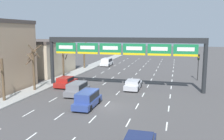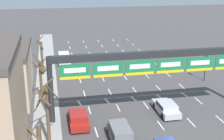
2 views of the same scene
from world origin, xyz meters
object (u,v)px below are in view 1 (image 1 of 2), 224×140
(tree_bare_furthest, at_px, (63,60))
(car_red, at_px, (66,81))
(traffic_light_near_gantry, at_px, (198,62))
(suv_white, at_px, (107,62))
(tree_bare_third, at_px, (34,66))
(suv_blue, at_px, (87,98))
(tree_bare_closest, at_px, (2,77))
(car_silver, at_px, (133,84))
(tree_bare_second, at_px, (84,55))
(suv_grey, at_px, (77,88))
(sign_gantry, at_px, (123,48))

(tree_bare_furthest, bearing_deg, car_red, -62.41)
(traffic_light_near_gantry, bearing_deg, suv_white, 146.21)
(traffic_light_near_gantry, xyz_separation_m, tree_bare_third, (-21.69, -13.04, 0.37))
(traffic_light_near_gantry, bearing_deg, tree_bare_third, -148.98)
(car_red, relative_size, tree_bare_furthest, 0.73)
(suv_blue, distance_m, tree_bare_closest, 10.13)
(car_silver, bearing_deg, tree_bare_second, 129.46)
(tree_bare_third, distance_m, tree_bare_furthest, 10.38)
(suv_white, distance_m, traffic_light_near_gantry, 22.87)
(suv_white, relative_size, car_red, 1.09)
(suv_white, bearing_deg, tree_bare_closest, -96.10)
(tree_bare_closest, bearing_deg, car_red, 68.38)
(suv_white, bearing_deg, car_silver, -65.35)
(suv_grey, bearing_deg, sign_gantry, 46.08)
(suv_blue, bearing_deg, tree_bare_closest, -176.85)
(suv_grey, distance_m, tree_bare_closest, 8.76)
(sign_gantry, distance_m, tree_bare_closest, 15.53)
(tree_bare_second, height_order, tree_bare_third, tree_bare_third)
(suv_blue, height_order, tree_bare_closest, tree_bare_closest)
(suv_grey, height_order, tree_bare_furthest, tree_bare_furthest)
(suv_blue, xyz_separation_m, car_red, (-6.41, 8.37, -0.19))
(suv_white, xyz_separation_m, tree_bare_third, (-2.76, -25.71, 2.45))
(suv_blue, bearing_deg, suv_grey, 124.10)
(car_silver, bearing_deg, car_red, -175.18)
(suv_grey, relative_size, tree_bare_second, 0.78)
(tree_bare_second, height_order, tree_bare_furthest, tree_bare_furthest)
(tree_bare_second, bearing_deg, car_red, -77.86)
(tree_bare_second, bearing_deg, suv_grey, -71.33)
(sign_gantry, relative_size, tree_bare_closest, 4.36)
(suv_white, height_order, tree_bare_second, tree_bare_second)
(sign_gantry, bearing_deg, traffic_light_near_gantry, 39.48)
(suv_blue, distance_m, tree_bare_third, 10.88)
(sign_gantry, xyz_separation_m, tree_bare_furthest, (-11.78, 6.03, -2.72))
(suv_white, height_order, tree_bare_furthest, tree_bare_furthest)
(sign_gantry, relative_size, car_silver, 4.97)
(sign_gantry, bearing_deg, tree_bare_furthest, 152.89)
(car_silver, relative_size, suv_grey, 1.00)
(car_red, distance_m, tree_bare_second, 17.55)
(car_silver, distance_m, tree_bare_third, 13.58)
(suv_white, relative_size, traffic_light_near_gantry, 1.11)
(tree_bare_furthest, bearing_deg, suv_blue, -56.76)
(suv_grey, height_order, tree_bare_second, tree_bare_second)
(suv_white, bearing_deg, car_red, -89.50)
(car_silver, distance_m, car_red, 9.71)
(car_red, bearing_deg, suv_blue, -52.55)
(suv_white, bearing_deg, suv_blue, -77.86)
(suv_grey, distance_m, tree_bare_third, 6.89)
(suv_blue, relative_size, tree_bare_third, 0.77)
(tree_bare_third, bearing_deg, tree_bare_furthest, 93.80)
(suv_white, relative_size, suv_blue, 1.00)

